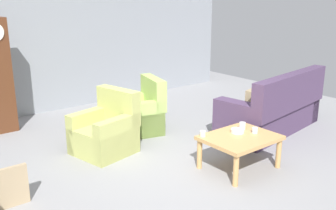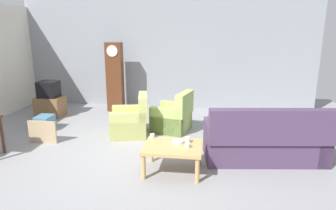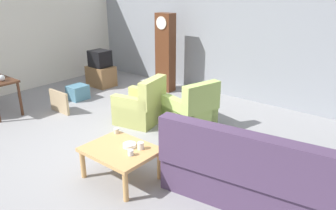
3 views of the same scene
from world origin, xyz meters
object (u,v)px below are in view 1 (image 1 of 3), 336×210
(cup_blue_rimmed, at_px, (255,130))
(cup_cream_tall, at_px, (203,134))
(cup_white_porcelain, at_px, (242,126))
(couch_floral, at_px, (273,111))
(bowl_white_stacked, at_px, (238,131))
(framed_picture_leaning, at_px, (0,190))
(coffee_table_wood, at_px, (240,141))
(armchair_olive_far, at_px, (139,114))
(armchair_olive_near, at_px, (106,132))

(cup_blue_rimmed, bearing_deg, cup_cream_tall, 152.19)
(cup_white_porcelain, relative_size, cup_cream_tall, 1.23)
(cup_blue_rimmed, bearing_deg, couch_floral, 27.48)
(bowl_white_stacked, bearing_deg, framed_picture_leaning, 164.85)
(cup_white_porcelain, xyz_separation_m, bowl_white_stacked, (-0.16, -0.05, -0.02))
(couch_floral, bearing_deg, coffee_table_wood, -157.62)
(cup_cream_tall, bearing_deg, cup_blue_rimmed, -27.81)
(cup_blue_rimmed, relative_size, bowl_white_stacked, 0.42)
(cup_white_porcelain, bearing_deg, coffee_table_wood, -144.17)
(cup_blue_rimmed, distance_m, cup_cream_tall, 0.73)
(coffee_table_wood, xyz_separation_m, bowl_white_stacked, (0.07, 0.11, 0.09))
(couch_floral, bearing_deg, armchair_olive_far, 142.87)
(coffee_table_wood, relative_size, cup_white_porcelain, 9.72)
(cup_blue_rimmed, bearing_deg, bowl_white_stacked, 139.27)
(armchair_olive_far, height_order, cup_cream_tall, armchair_olive_far)
(couch_floral, relative_size, framed_picture_leaning, 3.67)
(coffee_table_wood, distance_m, cup_cream_tall, 0.51)
(armchair_olive_near, distance_m, armchair_olive_far, 0.98)
(couch_floral, xyz_separation_m, bowl_white_stacked, (-1.51, -0.54, 0.13))
(couch_floral, relative_size, cup_white_porcelain, 22.27)
(armchair_olive_near, bearing_deg, couch_floral, -19.29)
(cup_white_porcelain, bearing_deg, cup_cream_tall, 167.98)
(framed_picture_leaning, distance_m, cup_cream_tall, 2.52)
(armchair_olive_far, height_order, coffee_table_wood, armchair_olive_far)
(couch_floral, bearing_deg, cup_cream_tall, -169.92)
(cup_blue_rimmed, height_order, cup_cream_tall, cup_blue_rimmed)
(cup_blue_rimmed, xyz_separation_m, bowl_white_stacked, (-0.18, 0.15, -0.01))
(couch_floral, bearing_deg, cup_white_porcelain, -160.23)
(armchair_olive_near, height_order, coffee_table_wood, armchair_olive_near)
(framed_picture_leaning, bearing_deg, cup_blue_rimmed, -16.94)
(armchair_olive_near, distance_m, cup_white_porcelain, 1.98)
(framed_picture_leaning, bearing_deg, cup_white_porcelain, -13.43)
(armchair_olive_far, xyz_separation_m, coffee_table_wood, (0.25, -2.03, 0.09))
(coffee_table_wood, relative_size, bowl_white_stacked, 5.27)
(armchair_olive_far, relative_size, cup_cream_tall, 11.92)
(framed_picture_leaning, height_order, cup_blue_rimmed, cup_blue_rimmed)
(bowl_white_stacked, bearing_deg, cup_white_porcelain, 19.20)
(framed_picture_leaning, height_order, cup_white_porcelain, cup_white_porcelain)
(cup_white_porcelain, relative_size, bowl_white_stacked, 0.54)
(cup_blue_rimmed, relative_size, cup_cream_tall, 0.96)
(armchair_olive_far, xyz_separation_m, bowl_white_stacked, (0.32, -1.92, 0.18))
(armchair_olive_far, bearing_deg, cup_cream_tall, -94.93)
(coffee_table_wood, distance_m, bowl_white_stacked, 0.16)
(coffee_table_wood, bearing_deg, cup_blue_rimmed, -9.85)
(coffee_table_wood, bearing_deg, cup_white_porcelain, 35.83)
(armchair_olive_near, distance_m, coffee_table_wood, 1.96)
(cup_white_porcelain, height_order, cup_cream_tall, cup_white_porcelain)
(couch_floral, xyz_separation_m, framed_picture_leaning, (-4.41, 0.25, -0.12))
(armchair_olive_near, relative_size, armchair_olive_far, 0.97)
(couch_floral, distance_m, cup_blue_rimmed, 1.51)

